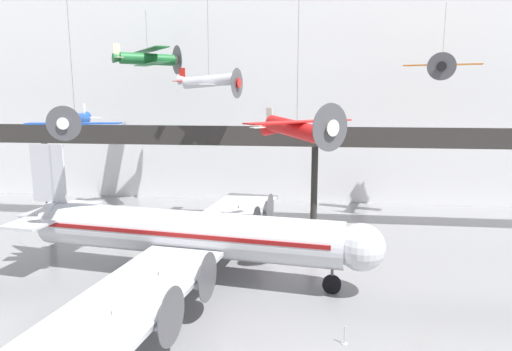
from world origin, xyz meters
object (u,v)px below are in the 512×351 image
object	(u,v)px
suspended_plane_green_biplane	(148,59)
stanchion_barrier	(345,338)
suspended_plane_blue_trainer	(75,120)
suspended_plane_silver_racer	(209,81)
suspended_plane_red_highwing	(297,129)
airliner_silver_main	(184,233)
suspended_plane_orange_highwing	(442,69)

from	to	relation	value
suspended_plane_green_biplane	stanchion_barrier	xyz separation A→B (m)	(20.34, -26.74, -17.23)
suspended_plane_blue_trainer	suspended_plane_silver_racer	size ratio (longest dim) A/B	1.26
suspended_plane_red_highwing	suspended_plane_blue_trainer	bearing A→B (deg)	-118.79
suspended_plane_red_highwing	suspended_plane_green_biplane	world-z (taller)	suspended_plane_green_biplane
suspended_plane_red_highwing	suspended_plane_green_biplane	xyz separation A→B (m)	(-17.18, 16.04, 6.41)
airliner_silver_main	suspended_plane_orange_highwing	xyz separation A→B (m)	(22.43, 17.99, 12.72)
suspended_plane_orange_highwing	suspended_plane_green_biplane	size ratio (longest dim) A/B	0.92
airliner_silver_main	suspended_plane_green_biplane	world-z (taller)	suspended_plane_green_biplane
suspended_plane_red_highwing	suspended_plane_green_biplane	size ratio (longest dim) A/B	1.52
suspended_plane_blue_trainer	suspended_plane_silver_racer	distance (m)	15.27
suspended_plane_silver_racer	stanchion_barrier	distance (m)	27.65
airliner_silver_main	suspended_plane_green_biplane	xyz separation A→B (m)	(-9.00, 18.69, 14.09)
suspended_plane_red_highwing	suspended_plane_green_biplane	bearing A→B (deg)	-175.90
suspended_plane_orange_highwing	stanchion_barrier	bearing A→B (deg)	-7.71
airliner_silver_main	stanchion_barrier	distance (m)	14.25
suspended_plane_blue_trainer	suspended_plane_orange_highwing	distance (m)	35.67
suspended_plane_blue_trainer	suspended_plane_orange_highwing	bearing A→B (deg)	111.90
suspended_plane_red_highwing	stanchion_barrier	bearing A→B (deg)	-26.41
airliner_silver_main	suspended_plane_silver_racer	world-z (taller)	suspended_plane_silver_racer
airliner_silver_main	suspended_plane_blue_trainer	world-z (taller)	suspended_plane_blue_trainer
airliner_silver_main	suspended_plane_orange_highwing	bearing A→B (deg)	46.55
suspended_plane_red_highwing	airliner_silver_main	bearing A→B (deg)	-114.90
suspended_plane_red_highwing	stanchion_barrier	world-z (taller)	suspended_plane_red_highwing
suspended_plane_silver_racer	suspended_plane_green_biplane	distance (m)	10.93
airliner_silver_main	suspended_plane_orange_highwing	world-z (taller)	suspended_plane_orange_highwing
suspended_plane_orange_highwing	suspended_plane_green_biplane	world-z (taller)	suspended_plane_green_biplane
airliner_silver_main	suspended_plane_blue_trainer	bearing A→B (deg)	-162.59
stanchion_barrier	suspended_plane_orange_highwing	bearing A→B (deg)	66.91
suspended_plane_green_biplane	suspended_plane_red_highwing	bearing A→B (deg)	-78.68
suspended_plane_orange_highwing	suspended_plane_silver_racer	distance (m)	23.83
suspended_plane_silver_racer	suspended_plane_blue_trainer	bearing A→B (deg)	-103.22
suspended_plane_blue_trainer	stanchion_barrier	bearing A→B (deg)	58.96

